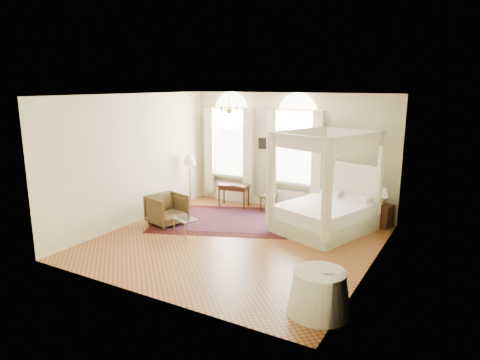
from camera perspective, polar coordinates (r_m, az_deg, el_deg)
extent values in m
plane|color=#A66430|center=(9.93, -0.48, -8.15)|extent=(6.00, 6.00, 0.00)
plane|color=beige|center=(12.11, 6.68, 3.68)|extent=(6.00, 0.00, 6.00)
plane|color=beige|center=(7.11, -12.77, -3.02)|extent=(6.00, 0.00, 6.00)
plane|color=beige|center=(11.25, -13.84, 2.70)|extent=(0.00, 6.00, 6.00)
plane|color=beige|center=(8.40, 17.49, -0.87)|extent=(0.00, 6.00, 6.00)
plane|color=white|center=(9.28, -0.52, 11.26)|extent=(6.00, 6.00, 0.00)
cube|color=white|center=(12.91, -1.16, 5.00)|extent=(1.10, 0.04, 1.90)
cylinder|color=white|center=(12.82, -1.18, 9.21)|extent=(1.10, 0.04, 1.10)
cube|color=white|center=(13.01, -1.34, 0.63)|extent=(1.32, 0.24, 0.08)
cube|color=#F6E8CB|center=(13.16, -4.04, 4.02)|extent=(0.28, 0.14, 2.60)
cube|color=#F6E8CB|center=(12.48, 1.09, 3.56)|extent=(0.28, 0.14, 2.60)
cube|color=white|center=(13.14, -1.29, -1.53)|extent=(1.00, 0.12, 0.58)
cube|color=white|center=(11.98, 7.52, 4.29)|extent=(1.10, 0.04, 1.90)
cylinder|color=white|center=(11.88, 7.65, 8.82)|extent=(1.10, 0.04, 1.10)
cube|color=white|center=(12.09, 7.22, -0.41)|extent=(1.32, 0.24, 0.08)
cube|color=#F6E8CB|center=(12.14, 4.25, 3.27)|extent=(0.28, 0.14, 2.60)
cube|color=#F6E8CB|center=(11.63, 10.22, 2.69)|extent=(0.28, 0.14, 2.60)
cube|color=white|center=(12.23, 7.19, -2.72)|extent=(1.00, 0.12, 0.58)
cylinder|color=gold|center=(10.77, -1.45, 10.40)|extent=(0.02, 0.02, 0.40)
sphere|color=gold|center=(10.78, -1.45, 9.23)|extent=(0.16, 0.16, 0.16)
sphere|color=beige|center=(10.67, -0.42, 9.57)|extent=(0.07, 0.07, 0.07)
sphere|color=beige|center=(10.89, -0.42, 9.64)|extent=(0.07, 0.07, 0.07)
sphere|color=beige|center=(11.00, -1.43, 9.66)|extent=(0.07, 0.07, 0.07)
sphere|color=beige|center=(10.90, -2.45, 9.63)|extent=(0.07, 0.07, 0.07)
sphere|color=beige|center=(10.68, -2.50, 9.56)|extent=(0.07, 0.07, 0.07)
sphere|color=beige|center=(10.56, -1.47, 9.54)|extent=(0.07, 0.07, 0.07)
cube|color=black|center=(12.41, 3.02, 4.90)|extent=(0.26, 0.03, 0.32)
cube|color=black|center=(11.55, 13.30, 4.49)|extent=(0.22, 0.03, 0.26)
cube|color=#BBBF9B|center=(10.76, 11.08, -5.67)|extent=(2.38, 2.64, 0.38)
cube|color=white|center=(10.66, 11.16, -3.96)|extent=(2.25, 2.51, 0.29)
cube|color=#F6E8CB|center=(11.38, 14.47, -0.87)|extent=(1.71, 0.64, 1.25)
cube|color=#BBBF9B|center=(11.78, 11.17, 1.04)|extent=(0.12, 0.12, 2.40)
cube|color=#BBBF9B|center=(10.89, 18.08, -0.30)|extent=(0.12, 0.12, 2.40)
cube|color=#BBBF9B|center=(10.24, 4.13, -0.50)|extent=(0.12, 0.12, 2.40)
cube|color=#BBBF9B|center=(9.20, 11.51, -2.25)|extent=(0.12, 0.12, 2.40)
cube|color=#BBBF9B|center=(11.12, 14.83, 6.45)|extent=(1.71, 0.64, 0.08)
cube|color=#BBBF9B|center=(9.48, 7.83, 5.73)|extent=(1.71, 0.64, 0.08)
cube|color=#BBBF9B|center=(10.79, 8.09, 6.57)|extent=(0.78, 2.11, 0.08)
cube|color=#BBBF9B|center=(9.81, 15.48, 5.62)|extent=(0.78, 2.11, 0.08)
cube|color=#F6E8CB|center=(11.14, 14.79, 5.71)|extent=(1.76, 0.63, 0.29)
cube|color=#F6E8CB|center=(9.50, 7.81, 4.85)|extent=(1.76, 0.63, 0.29)
cube|color=#F6E8CB|center=(10.81, 8.06, 5.80)|extent=(0.76, 2.15, 0.29)
cube|color=#F6E8CB|center=(9.83, 15.43, 4.78)|extent=(0.76, 2.15, 0.29)
cylinder|color=#F6E8CB|center=(10.21, 4.13, 0.07)|extent=(0.23, 0.23, 2.19)
cylinder|color=#F6E8CB|center=(9.17, 11.54, -1.62)|extent=(0.23, 0.23, 2.19)
cube|color=#35190E|center=(11.37, 18.53, -4.54)|extent=(0.50, 0.47, 0.58)
cylinder|color=gold|center=(11.26, 18.41, -2.60)|extent=(0.12, 0.12, 0.20)
cone|color=beige|center=(11.21, 18.48, -1.59)|extent=(0.29, 0.29, 0.23)
cube|color=#35190E|center=(12.45, -0.85, -0.72)|extent=(0.95, 0.58, 0.05)
cube|color=#35190E|center=(12.47, -0.85, -1.08)|extent=(0.85, 0.48, 0.09)
cylinder|color=#35190E|center=(12.84, -2.15, -1.83)|extent=(0.04, 0.04, 0.62)
cylinder|color=#35190E|center=(12.55, 1.13, -2.17)|extent=(0.04, 0.04, 0.62)
cylinder|color=#35190E|center=(12.53, -2.81, -2.21)|extent=(0.04, 0.04, 0.62)
cylinder|color=#35190E|center=(12.23, 0.53, -2.57)|extent=(0.04, 0.04, 0.62)
imported|color=black|center=(12.30, -0.55, -0.69)|extent=(0.36, 0.24, 0.03)
cube|color=#49411F|center=(12.10, 3.80, -2.16)|extent=(0.41, 0.41, 0.08)
cylinder|color=#35190E|center=(12.10, 2.80, -3.32)|extent=(0.04, 0.04, 0.39)
cylinder|color=#35190E|center=(11.97, 4.13, -3.51)|extent=(0.04, 0.04, 0.39)
cylinder|color=#35190E|center=(12.37, 3.45, -2.97)|extent=(0.04, 0.04, 0.39)
cylinder|color=#35190E|center=(12.24, 4.75, -3.16)|extent=(0.04, 0.04, 0.39)
imported|color=#48391F|center=(11.11, -9.71, -3.91)|extent=(1.05, 1.03, 0.78)
cube|color=silver|center=(10.27, -7.27, -5.16)|extent=(0.72, 0.62, 0.02)
cylinder|color=gold|center=(10.47, -8.77, -6.01)|extent=(0.02, 0.02, 0.40)
cylinder|color=gold|center=(10.04, -7.32, -6.79)|extent=(0.02, 0.02, 0.40)
cylinder|color=gold|center=(10.63, -7.16, -5.67)|extent=(0.02, 0.02, 0.40)
cylinder|color=gold|center=(10.21, -5.66, -6.42)|extent=(0.02, 0.02, 0.40)
cylinder|color=gold|center=(12.85, -6.62, -3.27)|extent=(0.27, 0.27, 0.03)
cylinder|color=gold|center=(12.69, -6.70, -0.41)|extent=(0.04, 0.04, 1.34)
cone|color=beige|center=(12.55, -6.78, 2.78)|extent=(0.39, 0.39, 0.29)
cube|color=#461110|center=(11.41, -2.37, -5.33)|extent=(4.20, 3.67, 0.01)
cube|color=black|center=(11.40, -2.37, -5.30)|extent=(3.49, 2.96, 0.01)
cone|color=silver|center=(7.05, 10.53, -14.59)|extent=(1.02, 1.02, 0.66)
cylinder|color=silver|center=(6.90, 10.65, -12.03)|extent=(0.83, 0.83, 0.04)
imported|color=black|center=(6.92, 10.69, -11.67)|extent=(0.29, 0.33, 0.03)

